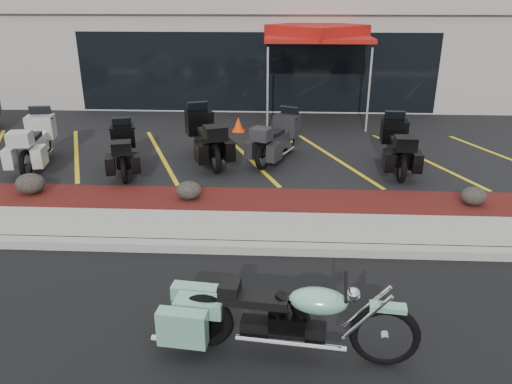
# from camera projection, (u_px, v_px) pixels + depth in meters

# --- Properties ---
(ground) EXTENTS (90.00, 90.00, 0.00)m
(ground) POSITION_uv_depth(u_px,v_px,m) (221.00, 280.00, 7.51)
(ground) COLOR black
(ground) RESTS_ON ground
(curb) EXTENTS (24.00, 0.25, 0.15)m
(curb) POSITION_uv_depth(u_px,v_px,m) (227.00, 247.00, 8.31)
(curb) COLOR gray
(curb) RESTS_ON ground
(sidewalk) EXTENTS (24.00, 1.20, 0.15)m
(sidewalk) POSITION_uv_depth(u_px,v_px,m) (231.00, 229.00, 8.96)
(sidewalk) COLOR gray
(sidewalk) RESTS_ON ground
(mulch_bed) EXTENTS (24.00, 1.20, 0.16)m
(mulch_bed) POSITION_uv_depth(u_px,v_px,m) (237.00, 202.00, 10.07)
(mulch_bed) COLOR #3B0D0D
(mulch_bed) RESTS_ON ground
(upper_lot) EXTENTS (26.00, 9.60, 0.15)m
(upper_lot) POSITION_uv_depth(u_px,v_px,m) (252.00, 132.00, 15.07)
(upper_lot) COLOR black
(upper_lot) RESTS_ON ground
(dealership_building) EXTENTS (18.00, 8.16, 4.00)m
(dealership_building) POSITION_uv_depth(u_px,v_px,m) (261.00, 45.00, 20.15)
(dealership_building) COLOR #9B968C
(dealership_building) RESTS_ON ground
(boulder_left) EXTENTS (0.60, 0.50, 0.43)m
(boulder_left) POSITION_uv_depth(u_px,v_px,m) (30.00, 184.00, 10.22)
(boulder_left) COLOR black
(boulder_left) RESTS_ON mulch_bed
(boulder_mid) EXTENTS (0.52, 0.43, 0.37)m
(boulder_mid) POSITION_uv_depth(u_px,v_px,m) (189.00, 190.00, 9.96)
(boulder_mid) COLOR black
(boulder_mid) RESTS_ON mulch_bed
(boulder_right) EXTENTS (0.51, 0.42, 0.36)m
(boulder_right) POSITION_uv_depth(u_px,v_px,m) (474.00, 196.00, 9.70)
(boulder_right) COLOR black
(boulder_right) RESTS_ON mulch_bed
(hero_cruiser) EXTENTS (3.06, 1.10, 1.06)m
(hero_cruiser) POSITION_uv_depth(u_px,v_px,m) (386.00, 327.00, 5.62)
(hero_cruiser) COLOR #79BC9B
(hero_cruiser) RESTS_ON ground
(touring_white) EXTENTS (1.22, 2.34, 1.30)m
(touring_white) POSITION_uv_depth(u_px,v_px,m) (43.00, 132.00, 12.37)
(touring_white) COLOR beige
(touring_white) RESTS_ON upper_lot
(touring_black_front) EXTENTS (1.25, 2.08, 1.13)m
(touring_black_front) POSITION_uv_depth(u_px,v_px,m) (124.00, 140.00, 11.94)
(touring_black_front) COLOR black
(touring_black_front) RESTS_ON upper_lot
(touring_black_mid) EXTENTS (1.67, 2.45, 1.33)m
(touring_black_mid) POSITION_uv_depth(u_px,v_px,m) (198.00, 127.00, 12.69)
(touring_black_mid) COLOR black
(touring_black_mid) RESTS_ON upper_lot
(touring_grey) EXTENTS (1.58, 2.23, 1.21)m
(touring_grey) POSITION_uv_depth(u_px,v_px,m) (289.00, 130.00, 12.70)
(touring_grey) COLOR #2A292E
(touring_grey) RESTS_ON upper_lot
(touring_black_rear) EXTENTS (0.93, 2.18, 1.24)m
(touring_black_rear) POSITION_uv_depth(u_px,v_px,m) (393.00, 136.00, 12.12)
(touring_black_rear) COLOR black
(touring_black_rear) RESTS_ON upper_lot
(traffic_cone) EXTENTS (0.35, 0.35, 0.43)m
(traffic_cone) POSITION_uv_depth(u_px,v_px,m) (238.00, 124.00, 14.79)
(traffic_cone) COLOR #E63A07
(traffic_cone) RESTS_ON upper_lot
(popup_canopy) EXTENTS (3.27, 3.27, 2.94)m
(popup_canopy) POSITION_uv_depth(u_px,v_px,m) (317.00, 34.00, 15.32)
(popup_canopy) COLOR silver
(popup_canopy) RESTS_ON upper_lot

